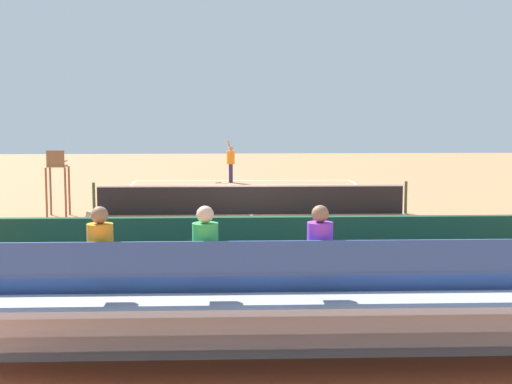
% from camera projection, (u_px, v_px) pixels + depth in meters
% --- Properties ---
extents(ground_plane, '(60.00, 60.00, 0.00)m').
position_uv_depth(ground_plane, '(251.00, 214.00, 25.42)').
color(ground_plane, '#CC7047').
extents(court_line_markings, '(10.10, 22.20, 0.01)m').
position_uv_depth(court_line_markings, '(251.00, 214.00, 25.46)').
color(court_line_markings, white).
rests_on(court_line_markings, ground).
extents(tennis_net, '(10.30, 0.10, 1.07)m').
position_uv_depth(tennis_net, '(251.00, 199.00, 25.36)').
color(tennis_net, black).
rests_on(tennis_net, ground).
extents(backdrop_wall, '(18.00, 0.16, 2.00)m').
position_uv_depth(backdrop_wall, '(283.00, 284.00, 11.41)').
color(backdrop_wall, '#194228').
rests_on(backdrop_wall, ground).
extents(bleacher_stand, '(9.06, 2.40, 2.48)m').
position_uv_depth(bleacher_stand, '(289.00, 313.00, 10.07)').
color(bleacher_stand, '#B2B2B7').
rests_on(bleacher_stand, ground).
extents(umpire_chair, '(0.67, 0.67, 2.14)m').
position_uv_depth(umpire_chair, '(57.00, 176.00, 24.75)').
color(umpire_chair, brown).
rests_on(umpire_chair, ground).
extents(courtside_bench, '(1.80, 0.40, 0.93)m').
position_uv_depth(courtside_bench, '(386.00, 300.00, 12.25)').
color(courtside_bench, '#9E754C').
rests_on(courtside_bench, ground).
extents(equipment_bag, '(0.90, 0.36, 0.36)m').
position_uv_depth(equipment_bag, '(272.00, 327.00, 12.09)').
color(equipment_bag, black).
rests_on(equipment_bag, ground).
extents(tennis_player, '(0.43, 0.55, 1.93)m').
position_uv_depth(tennis_player, '(231.00, 160.00, 35.33)').
color(tennis_player, navy).
rests_on(tennis_player, ground).
extents(tennis_racket, '(0.58, 0.35, 0.03)m').
position_uv_depth(tennis_racket, '(224.00, 183.00, 35.23)').
color(tennis_racket, black).
rests_on(tennis_racket, ground).
extents(tennis_ball_near, '(0.07, 0.07, 0.07)m').
position_uv_depth(tennis_ball_near, '(180.00, 189.00, 32.65)').
color(tennis_ball_near, '#CCDB33').
rests_on(tennis_ball_near, ground).
extents(line_judge, '(0.40, 0.55, 1.93)m').
position_uv_depth(line_judge, '(85.00, 269.00, 12.32)').
color(line_judge, '#232328').
rests_on(line_judge, ground).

